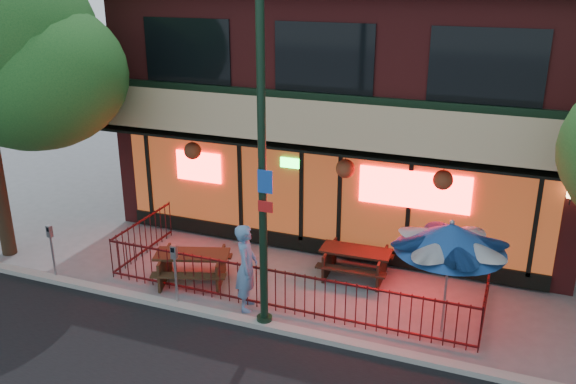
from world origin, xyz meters
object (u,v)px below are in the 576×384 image
picnic_table_left (193,263)px  picnic_table_right (356,259)px  parking_meter_far (51,243)px  pedestrian (247,267)px  parking_meter_near (175,265)px  patio_umbrella (451,237)px  street_light (262,181)px

picnic_table_left → picnic_table_right: size_ratio=1.20×
picnic_table_right → parking_meter_far: (-6.56, -2.74, 0.48)m
pedestrian → parking_meter_near: (-1.45, -0.50, 0.01)m
picnic_table_right → patio_umbrella: 3.24m
picnic_table_right → parking_meter_far: parking_meter_far is taller
street_light → patio_umbrella: bearing=17.8°
patio_umbrella → picnic_table_right: bearing=144.3°
street_light → picnic_table_left: size_ratio=3.45×
picnic_table_right → parking_meter_far: 7.12m
street_light → parking_meter_far: (-5.39, 0.00, -2.21)m
picnic_table_left → patio_umbrella: patio_umbrella is taller
picnic_table_left → street_light: bearing=-25.8°
pedestrian → parking_meter_near: size_ratio=1.34×
picnic_table_left → patio_umbrella: size_ratio=0.83×
parking_meter_near → parking_meter_far: 3.32m
picnic_table_left → parking_meter_far: parking_meter_far is taller
patio_umbrella → parking_meter_far: (-8.83, -1.10, -1.15)m
pedestrian → parking_meter_far: size_ratio=1.40×
picnic_table_right → patio_umbrella: size_ratio=0.69×
picnic_table_left → patio_umbrella: bearing=-0.1°
patio_umbrella → pedestrian: size_ratio=1.26×
picnic_table_right → pedestrian: (-1.79, -2.23, 0.51)m
picnic_table_right → parking_meter_far: size_ratio=1.22×
pedestrian → street_light: bearing=-146.1°
pedestrian → parking_meter_far: (-4.76, -0.50, -0.03)m
street_light → parking_meter_far: size_ratio=5.05×
patio_umbrella → parking_meter_far: size_ratio=1.77×
street_light → patio_umbrella: (3.44, 1.10, -1.06)m
parking_meter_far → pedestrian: bearing=6.0°
picnic_table_right → pedestrian: bearing=-128.7°
street_light → pedestrian: bearing=141.1°
parking_meter_near → parking_meter_far: bearing=180.0°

